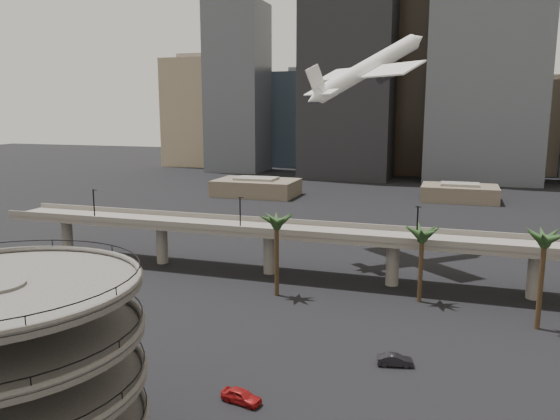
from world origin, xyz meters
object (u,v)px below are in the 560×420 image
(airborne_jet, at_px, (368,68))
(overpass, at_px, (329,238))
(parking_ramp, at_px, (3,361))
(car_a, at_px, (241,396))
(car_b, at_px, (395,360))

(airborne_jet, bearing_deg, overpass, -147.04)
(parking_ramp, xyz_separation_m, overpass, (13.00, 59.00, -2.50))
(overpass, xyz_separation_m, car_a, (0.77, -43.12, -6.60))
(parking_ramp, height_order, airborne_jet, airborne_jet)
(car_a, bearing_deg, parking_ramp, 150.72)
(parking_ramp, distance_m, car_b, 41.18)
(overpass, height_order, car_a, overpass)
(overpass, bearing_deg, car_a, -88.98)
(overpass, distance_m, car_b, 34.10)
(parking_ramp, bearing_deg, car_a, 49.06)
(car_a, distance_m, car_b, 19.19)
(car_a, bearing_deg, airborne_jet, 9.58)
(overpass, distance_m, airborne_jet, 35.23)
(overpass, relative_size, car_a, 29.91)
(overpass, bearing_deg, airborne_jet, 80.72)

